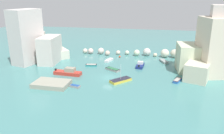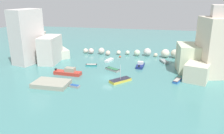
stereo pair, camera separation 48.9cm
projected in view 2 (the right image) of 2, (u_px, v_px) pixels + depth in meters
name	position (u px, v px, depth m)	size (l,w,h in m)	color
cove_water	(108.00, 78.00, 55.98)	(160.00, 160.00, 0.00)	teal
cliff_headland_left	(37.00, 45.00, 69.98)	(17.78, 17.99, 15.48)	beige
cliff_headland_right	(213.00, 51.00, 57.19)	(20.51, 22.81, 17.14)	beige
rock_breakwater	(141.00, 53.00, 74.79)	(31.92, 4.10, 2.72)	beige
stone_dock	(51.00, 84.00, 50.96)	(7.81, 5.08, 0.98)	#9B9987
channel_buoy	(120.00, 57.00, 73.14)	(0.61, 0.61, 0.61)	#E04C28
moored_boat_0	(113.00, 69.00, 61.03)	(4.34, 3.55, 0.57)	gray
moored_boat_1	(177.00, 81.00, 53.22)	(2.31, 3.42, 0.60)	#2A60AE
moored_boat_2	(120.00, 80.00, 53.29)	(5.02, 5.15, 4.18)	yellow
moored_boat_3	(140.00, 65.00, 63.93)	(2.24, 4.72, 1.43)	navy
moored_boat_4	(109.00, 60.00, 69.30)	(2.19, 3.89, 0.62)	silver
moored_boat_5	(91.00, 65.00, 64.86)	(3.31, 1.81, 0.50)	teal
moored_boat_6	(164.00, 61.00, 68.10)	(2.72, 4.11, 0.62)	#8E9795
moored_boat_7	(75.00, 86.00, 50.23)	(2.51, 1.58, 0.52)	gray
moored_boat_8	(68.00, 72.00, 57.81)	(7.12, 2.61, 1.90)	red
moored_boat_9	(39.00, 84.00, 51.71)	(3.24, 2.63, 0.36)	silver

